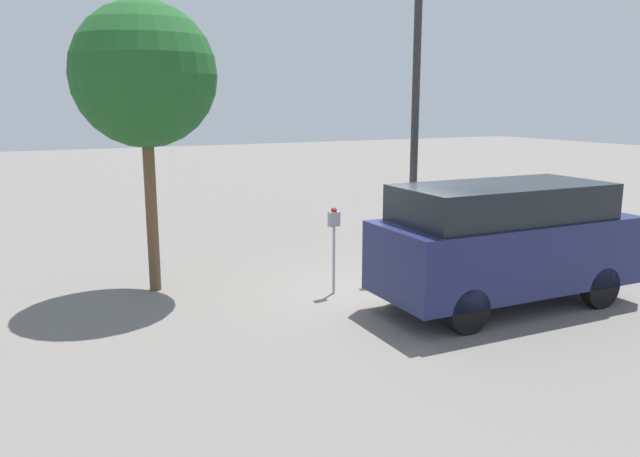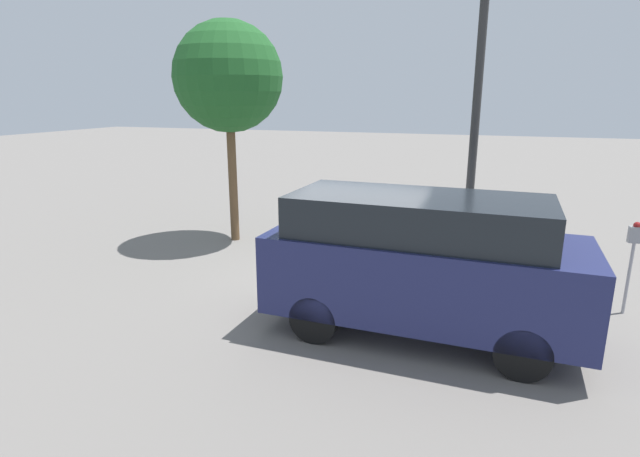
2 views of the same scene
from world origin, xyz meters
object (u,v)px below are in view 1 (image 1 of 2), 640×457
at_px(parking_meter_near, 334,231).
at_px(parked_van, 504,240).
at_px(lamp_post, 414,151).
at_px(parking_meter_far, 552,210).
at_px(street_tree, 144,76).

height_order(parking_meter_near, parked_van, parked_van).
relative_size(parking_meter_near, lamp_post, 0.23).
bearing_deg(parked_van, parking_meter_near, 141.07).
height_order(parking_meter_near, lamp_post, lamp_post).
bearing_deg(parking_meter_far, parking_meter_near, 173.60).
height_order(lamp_post, street_tree, lamp_post).
bearing_deg(parking_meter_far, street_tree, 162.06).
bearing_deg(lamp_post, parked_van, -97.84).
xyz_separation_m(parked_van, street_tree, (-5.05, 3.59, 2.71)).
height_order(parking_meter_near, parking_meter_far, parking_meter_near).
bearing_deg(street_tree, lamp_post, -3.34).
height_order(lamp_post, parked_van, lamp_post).
relative_size(parking_meter_near, parked_van, 0.35).
xyz_separation_m(parking_meter_near, parked_van, (2.22, -1.90, -0.03)).
relative_size(parking_meter_far, street_tree, 0.30).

